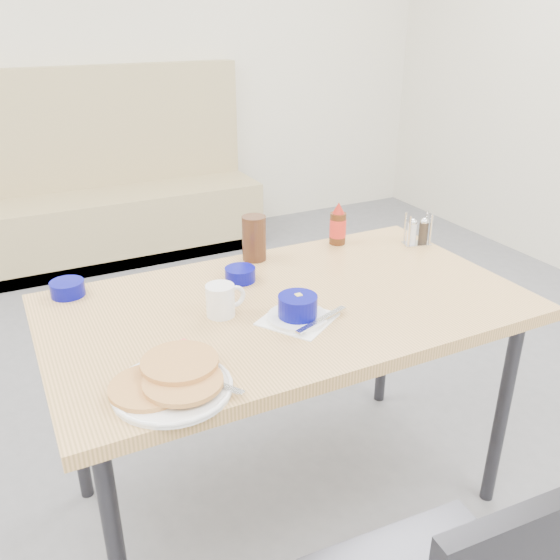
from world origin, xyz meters
name	(u,v)px	position (x,y,z in m)	size (l,w,h in m)	color
ground	(322,548)	(0.00, 0.00, 0.00)	(6.00, 6.00, 0.00)	slate
wall_back	(88,34)	(0.00, 2.97, 1.40)	(5.00, 0.06, 2.80)	beige
booth_bench	(114,204)	(0.00, 2.78, 0.35)	(1.90, 0.56, 1.22)	tan
dining_table	(287,320)	(0.00, 0.25, 0.70)	(1.40, 0.80, 0.76)	tan
pancake_plate	(172,382)	(-0.44, -0.03, 0.78)	(0.28, 0.27, 0.05)	white
coffee_mug	(222,300)	(-0.20, 0.26, 0.81)	(0.12, 0.08, 0.09)	white
grits_setting	(298,310)	(-0.03, 0.14, 0.79)	(0.27, 0.25, 0.08)	white
creamer_bowl	(68,289)	(-0.57, 0.59, 0.78)	(0.10, 0.10, 0.05)	#050779
butter_bowl	(240,274)	(-0.07, 0.45, 0.78)	(0.10, 0.10, 0.04)	#050779
amber_tumbler	(254,238)	(0.05, 0.59, 0.84)	(0.08, 0.08, 0.16)	#3F2214
condiment_caddy	(417,234)	(0.64, 0.45, 0.80)	(0.11, 0.08, 0.12)	silver
syrup_bottle	(338,226)	(0.38, 0.59, 0.83)	(0.06, 0.06, 0.16)	#47230F
sugar_wrapper	(181,342)	(-0.36, 0.16, 0.76)	(0.04, 0.02, 0.00)	#E14D4B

